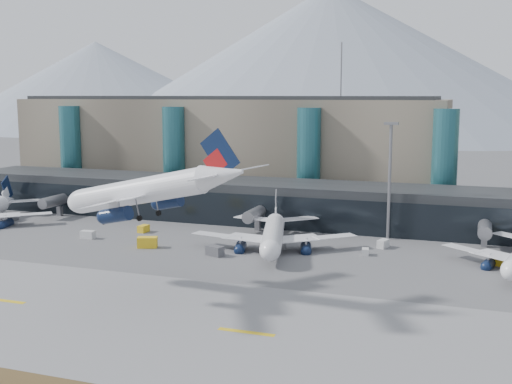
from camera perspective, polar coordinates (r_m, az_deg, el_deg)
ground at (r=108.45m, az=-8.14°, el=-8.30°), size 900.00×900.00×0.00m
runway_strip at (r=96.08m, az=-12.33°, el=-10.66°), size 400.00×40.00×0.04m
runway_markings at (r=96.07m, az=-12.33°, el=-10.64°), size 128.00×1.00×0.02m
concourse at (r=159.39m, az=1.42°, el=-0.90°), size 170.00×27.00×10.00m
terminal_main at (r=196.71m, az=-2.60°, el=4.00°), size 130.00×30.00×31.00m
teal_towers at (r=178.36m, az=-1.54°, el=3.06°), size 116.40×19.40×46.00m
mountain_ridge at (r=473.12m, az=15.69°, el=10.10°), size 910.00×400.00×110.00m
lightmast_mid at (r=142.04m, az=11.80°, el=1.59°), size 3.00×1.20×25.60m
hero_jet at (r=100.85m, az=-8.90°, el=0.79°), size 35.71×35.49×11.56m
jet_parked_mid at (r=133.21m, az=1.59°, el=-3.07°), size 34.68×36.08×11.58m
veh_a at (r=146.43m, az=-14.71°, el=-3.69°), size 3.07×1.76×1.71m
veh_b at (r=150.33m, az=-9.97°, el=-3.23°), size 1.92×2.91×1.61m
veh_c at (r=127.03m, az=-3.68°, el=-5.24°), size 3.95×2.95×1.96m
veh_d at (r=135.84m, az=11.24°, el=-4.53°), size 2.38×3.29×1.69m
veh_e at (r=127.67m, az=20.93°, el=-5.83°), size 3.16×2.54×1.57m
veh_f at (r=172.48m, az=-20.87°, el=-2.10°), size 2.37×3.65×1.89m
veh_g at (r=129.19m, az=9.69°, el=-5.26°), size 1.67×2.44×1.31m
veh_h at (r=135.20m, az=-9.63°, el=-4.43°), size 4.52×3.42×2.23m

